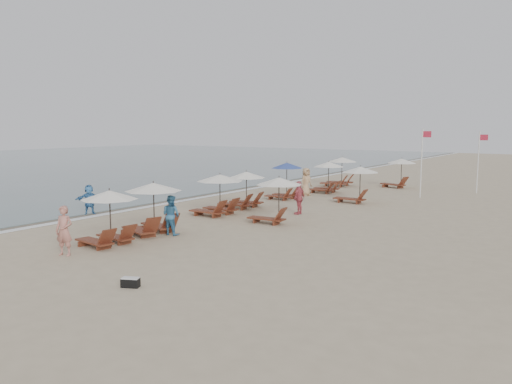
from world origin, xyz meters
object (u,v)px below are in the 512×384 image
Objects in this scene: lounger_station_6 at (339,172)px; inland_station_2 at (398,170)px; lounger_station_1 at (150,208)px; lounger_station_3 at (243,190)px; inland_station_1 at (356,181)px; lounger_station_0 at (107,217)px; beachgoer_mid_a at (171,215)px; duffel_bag at (130,282)px; beachgoer_far_a at (299,198)px; lounger_station_2 at (217,194)px; flag_pole_near at (422,159)px; inland_station_0 at (274,194)px; waterline_walker at (89,199)px; lounger_station_5 at (326,177)px; beachgoer_far_b at (306,182)px; lounger_station_4 at (284,181)px; beachgoer_near at (64,231)px.

inland_station_2 is (4.16, 1.60, 0.26)m from lounger_station_6.
lounger_station_3 is (-0.92, 8.10, -0.14)m from lounger_station_1.
lounger_station_3 is at bearing -130.21° from inland_station_1.
beachgoer_mid_a is at bearing 77.77° from lounger_station_0.
lounger_station_1 is 4.76× the size of duffel_bag.
lounger_station_0 is 1.38× the size of beachgoer_far_a.
flag_pole_near reaches higher than lounger_station_2.
inland_station_2 is at bearing 74.33° from lounger_station_3.
lounger_station_0 is 0.95× the size of lounger_station_3.
inland_station_0 is 1.52× the size of beachgoer_mid_a.
beachgoer_far_a is 11.16m from waterline_walker.
duffel_bag is 0.13× the size of flag_pole_near.
lounger_station_5 is 1.32× the size of beachgoer_far_b.
lounger_station_5 is 0.95× the size of inland_station_0.
beachgoer_mid_a reaches higher than duffel_bag.
beachgoer_far_a is (3.41, 2.71, -0.25)m from lounger_station_2.
duffel_bag is (5.83, -13.63, -0.88)m from lounger_station_3.
flag_pole_near is at bearing 38.64° from lounger_station_4.
lounger_station_3 is 1.50× the size of beachgoer_mid_a.
duffel_bag is at bearing 120.22° from beachgoer_mid_a.
inland_station_0 is 10.12m from waterline_walker.
lounger_station_2 is 4.37m from beachgoer_far_a.
lounger_station_0 is 7.83m from lounger_station_2.
duffel_bag is at bearing -93.29° from flag_pole_near.
lounger_station_1 is at bearing -20.81° from beachgoer_far_a.
lounger_station_3 reaches higher than beachgoer_mid_a.
lounger_station_1 is 12.47m from lounger_station_4.
lounger_station_3 is 12.40m from flag_pole_near.
lounger_station_1 is 1.03× the size of inland_station_1.
lounger_station_4 is at bearing 91.57° from lounger_station_2.
inland_station_2 is 0.60× the size of flag_pole_near.
lounger_station_5 is 16.42m from waterline_walker.
inland_station_0 is at bearing -3.74° from lounger_station_2.
beachgoer_mid_a is (1.75, -7.69, -0.17)m from lounger_station_3.
flag_pole_near is (6.75, 3.30, 1.58)m from beachgoer_far_b.
lounger_station_1 is 6.69m from waterline_walker.
lounger_station_0 is at bearing -87.08° from lounger_station_6.
inland_station_2 is 5.63m from flag_pole_near.
beachgoer_near is at bearing 166.06° from duffel_bag.
duffel_bag is (1.79, -10.59, -1.28)m from inland_station_0.
inland_station_2 is 1.45× the size of beachgoer_far_b.
lounger_station_3 is at bearing -91.61° from lounger_station_4.
flag_pole_near is (6.27, 18.09, 1.36)m from lounger_station_1.
inland_station_2 is 4.73× the size of duffel_bag.
duffel_bag is (1.26, -19.03, -1.23)m from inland_station_1.
lounger_station_1 is at bearing -83.53° from lounger_station_3.
lounger_station_5 is at bearing 87.38° from lounger_station_2.
inland_station_0 and inland_station_1 have the same top height.
duffel_bag is at bearing -77.46° from lounger_station_6.
flag_pole_near reaches higher than beachgoer_far_a.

